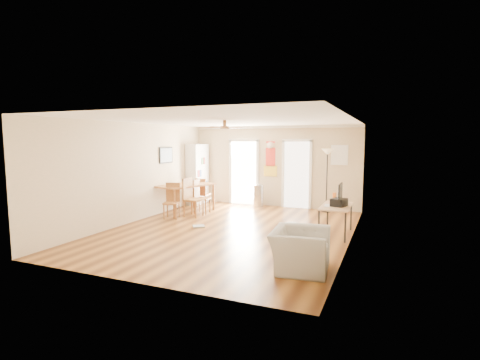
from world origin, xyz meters
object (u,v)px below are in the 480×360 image
at_px(wastebasket_b, 292,235).
at_px(dining_chair_right_a, 202,197).
at_px(dining_table, 185,198).
at_px(printer, 339,202).
at_px(trash_can, 258,196).
at_px(bookshelf, 197,174).
at_px(dining_chair_right_b, 194,198).
at_px(computer_desk, 336,220).
at_px(dining_chair_near, 171,201).
at_px(torchiere_lamp, 327,180).
at_px(wastebasket_a, 291,230).
at_px(armchair, 300,250).
at_px(dining_chair_far, 203,193).

bearing_deg(wastebasket_b, dining_chair_right_a, 148.14).
bearing_deg(dining_table, printer, -12.36).
bearing_deg(trash_can, bookshelf, -174.41).
xyz_separation_m(dining_chair_right_b, computer_desk, (3.98, -0.51, -0.20)).
height_order(dining_chair_near, printer, dining_chair_near).
xyz_separation_m(torchiere_lamp, wastebasket_a, (-0.24, -3.28, -0.78)).
distance_m(dining_chair_near, trash_can, 3.02).
xyz_separation_m(wastebasket_b, armchair, (0.53, -1.54, 0.18)).
bearing_deg(wastebasket_a, dining_chair_right_b, 159.83).
xyz_separation_m(bookshelf, dining_chair_right_a, (0.93, -1.39, -0.51)).
distance_m(dining_chair_right_b, armchair, 4.82).
bearing_deg(wastebasket_a, printer, 31.05).
relative_size(dining_table, armchair, 1.61).
bearing_deg(dining_chair_far, printer, 155.73).
distance_m(dining_chair_right_a, dining_chair_right_b, 0.51).
relative_size(dining_table, dining_chair_far, 1.81).
height_order(printer, wastebasket_b, printer).
distance_m(dining_chair_right_a, wastebasket_a, 3.53).
relative_size(wastebasket_a, wastebasket_b, 1.05).
xyz_separation_m(dining_chair_right_a, wastebasket_b, (3.22, -2.00, -0.33)).
height_order(trash_can, wastebasket_a, trash_can).
bearing_deg(wastebasket_b, dining_chair_right_b, 155.13).
height_order(wastebasket_a, armchair, armchair).
bearing_deg(torchiere_lamp, dining_chair_right_a, -154.00).
distance_m(bookshelf, torchiere_lamp, 4.28).
bearing_deg(dining_chair_right_b, trash_can, -25.56).
bearing_deg(armchair, bookshelf, 38.44).
relative_size(torchiere_lamp, computer_desk, 1.50).
xyz_separation_m(dining_chair_right_b, dining_chair_far, (-0.47, 1.44, -0.08)).
height_order(dining_chair_right_a, wastebasket_b, dining_chair_right_a).
height_order(torchiere_lamp, armchair, torchiere_lamp).
bearing_deg(printer, dining_chair_near, -165.47).
bearing_deg(printer, dining_chair_right_a, -178.76).
relative_size(dining_chair_near, trash_can, 1.34).
relative_size(dining_chair_right_a, torchiere_lamp, 0.52).
relative_size(dining_chair_far, torchiere_lamp, 0.49).
bearing_deg(printer, wastebasket_b, -115.87).
xyz_separation_m(trash_can, wastebasket_a, (1.93, -3.25, -0.19)).
bearing_deg(dining_chair_right_a, bookshelf, 27.82).
relative_size(bookshelf, torchiere_lamp, 1.06).
bearing_deg(armchair, printer, -12.02).
bearing_deg(wastebasket_a, dining_chair_right_a, 152.02).
xyz_separation_m(dining_chair_far, torchiere_lamp, (3.81, 0.70, 0.49)).
distance_m(torchiere_lamp, wastebasket_b, 3.72).
xyz_separation_m(dining_chair_right_b, printer, (4.05, -0.57, 0.23)).
xyz_separation_m(bookshelf, dining_chair_near, (0.49, -2.35, -0.52)).
relative_size(bookshelf, dining_chair_right_b, 1.87).
bearing_deg(bookshelf, dining_chair_near, -88.66).
bearing_deg(torchiere_lamp, dining_chair_right_b, -147.38).
height_order(dining_chair_near, torchiere_lamp, torchiere_lamp).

